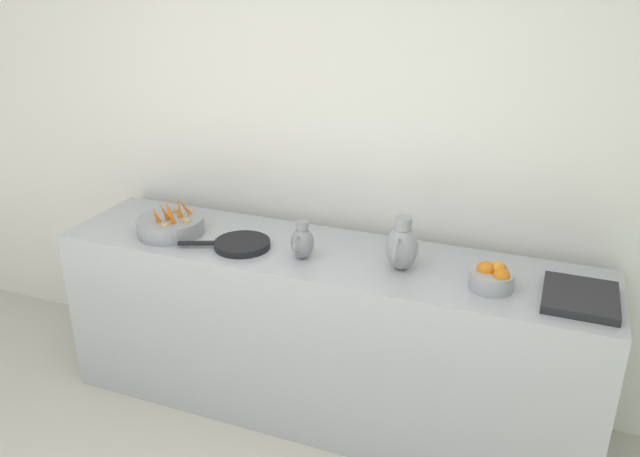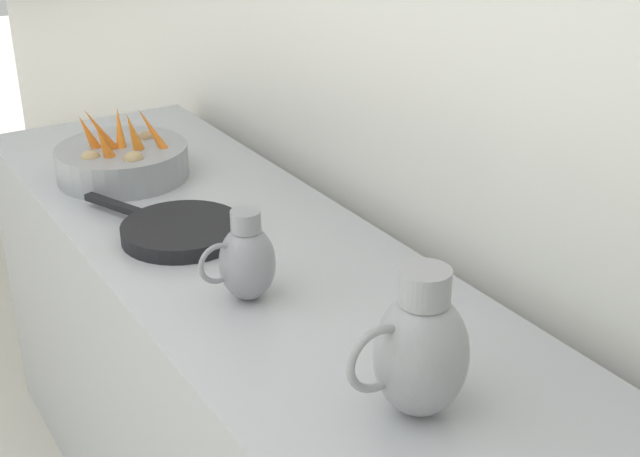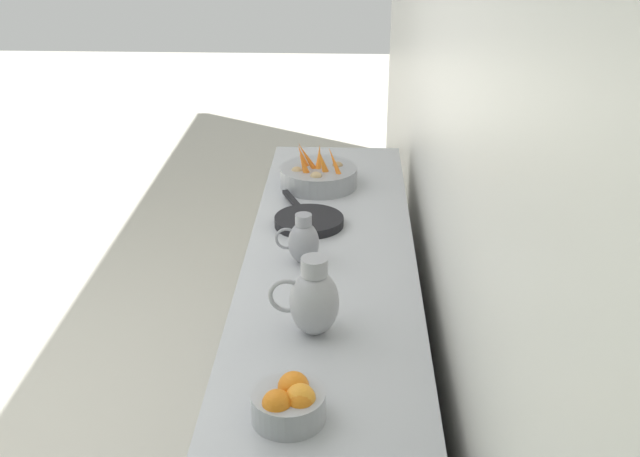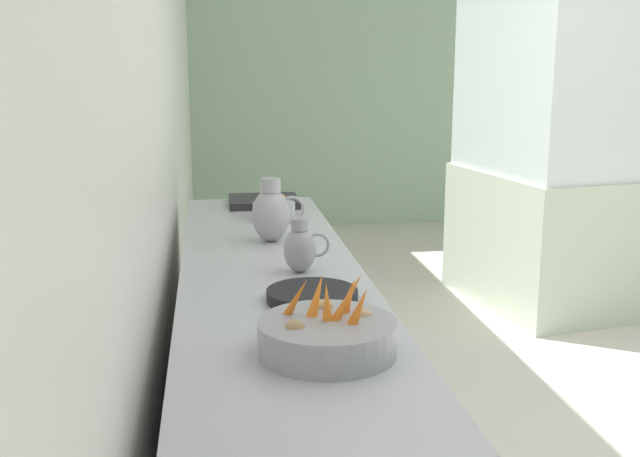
{
  "view_description": "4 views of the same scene",
  "coord_description": "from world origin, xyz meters",
  "px_view_note": "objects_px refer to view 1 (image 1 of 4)",
  "views": [
    {
      "loc": [
        1.09,
        1.11,
        2.23
      ],
      "look_at": [
        -1.4,
        0.13,
        1.1
      ],
      "focal_mm": 35.64,
      "sensor_mm": 36.0,
      "label": 1
    },
    {
      "loc": [
        -0.76,
        1.38,
        1.77
      ],
      "look_at": [
        -1.53,
        0.14,
        1.1
      ],
      "focal_mm": 48.85,
      "sensor_mm": 36.0,
      "label": 2
    },
    {
      "loc": [
        -1.6,
        2.49,
        2.19
      ],
      "look_at": [
        -1.49,
        -0.02,
        1.04
      ],
      "focal_mm": 43.22,
      "sensor_mm": 36.0,
      "label": 3
    },
    {
      "loc": [
        -1.73,
        -2.5,
        1.64
      ],
      "look_at": [
        -1.33,
        0.26,
        1.02
      ],
      "focal_mm": 43.38,
      "sensor_mm": 36.0,
      "label": 4
    }
  ],
  "objects_px": {
    "orange_bowl": "(493,277)",
    "metal_pitcher_short": "(302,242)",
    "skillet_on_counter": "(241,244)",
    "metal_pitcher_tall": "(402,246)",
    "vegetable_colander": "(171,225)"
  },
  "relations": [
    {
      "from": "orange_bowl",
      "to": "metal_pitcher_short",
      "type": "height_order",
      "value": "metal_pitcher_short"
    },
    {
      "from": "orange_bowl",
      "to": "skillet_on_counter",
      "type": "height_order",
      "value": "orange_bowl"
    },
    {
      "from": "metal_pitcher_tall",
      "to": "skillet_on_counter",
      "type": "distance_m",
      "value": 0.8
    },
    {
      "from": "metal_pitcher_tall",
      "to": "skillet_on_counter",
      "type": "height_order",
      "value": "metal_pitcher_tall"
    },
    {
      "from": "vegetable_colander",
      "to": "metal_pitcher_tall",
      "type": "distance_m",
      "value": 1.22
    },
    {
      "from": "metal_pitcher_tall",
      "to": "skillet_on_counter",
      "type": "xyz_separation_m",
      "value": [
        0.06,
        -0.79,
        -0.1
      ]
    },
    {
      "from": "metal_pitcher_short",
      "to": "vegetable_colander",
      "type": "bearing_deg",
      "value": -91.64
    },
    {
      "from": "vegetable_colander",
      "to": "metal_pitcher_short",
      "type": "relative_size",
      "value": 1.83
    },
    {
      "from": "vegetable_colander",
      "to": "metal_pitcher_tall",
      "type": "xyz_separation_m",
      "value": [
        -0.04,
        1.21,
        0.07
      ]
    },
    {
      "from": "vegetable_colander",
      "to": "skillet_on_counter",
      "type": "xyz_separation_m",
      "value": [
        0.02,
        0.42,
        -0.03
      ]
    },
    {
      "from": "metal_pitcher_tall",
      "to": "metal_pitcher_short",
      "type": "height_order",
      "value": "metal_pitcher_tall"
    },
    {
      "from": "vegetable_colander",
      "to": "orange_bowl",
      "type": "xyz_separation_m",
      "value": [
        0.0,
        1.63,
        0.01
      ]
    },
    {
      "from": "orange_bowl",
      "to": "metal_pitcher_short",
      "type": "bearing_deg",
      "value": -88.61
    },
    {
      "from": "metal_pitcher_short",
      "to": "orange_bowl",
      "type": "bearing_deg",
      "value": 91.39
    },
    {
      "from": "metal_pitcher_short",
      "to": "skillet_on_counter",
      "type": "distance_m",
      "value": 0.33
    }
  ]
}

